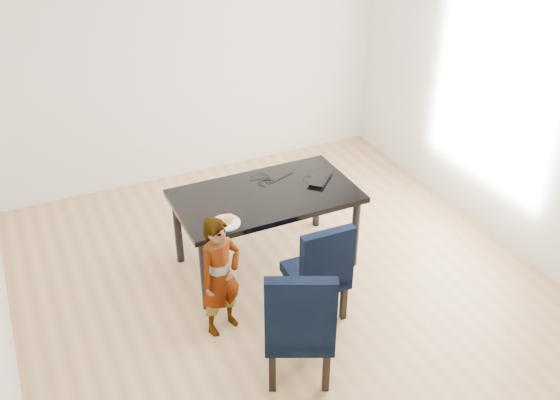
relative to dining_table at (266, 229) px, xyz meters
name	(u,v)px	position (x,y,z in m)	size (l,w,h in m)	color
floor	(290,294)	(0.00, -0.50, -0.38)	(4.50, 5.00, 0.01)	tan
wall_back	(189,60)	(0.00, 2.00, 0.98)	(4.50, 0.01, 2.70)	white
wall_front	(532,385)	(0.00, -3.00, 0.98)	(4.50, 0.01, 2.70)	silver
wall_right	(517,108)	(2.25, -0.50, 0.98)	(0.01, 5.00, 2.70)	silver
dining_table	(266,229)	(0.00, 0.00, 0.00)	(1.60, 0.90, 0.75)	black
chair_left	(299,318)	(-0.33, -1.32, 0.13)	(0.49, 0.51, 1.01)	black
chair_right	(316,267)	(0.09, -0.78, 0.08)	(0.44, 0.46, 0.92)	black
child	(221,277)	(-0.67, -0.65, 0.14)	(0.38, 0.25, 1.04)	orange
plate	(225,223)	(-0.49, -0.30, 0.38)	(0.25, 0.25, 0.01)	silver
sandwich	(225,218)	(-0.49, -0.29, 0.42)	(0.17, 0.08, 0.07)	#C69246
laptop	(315,177)	(0.53, 0.07, 0.39)	(0.36, 0.23, 0.03)	black
cable_tangle	(266,182)	(0.09, 0.18, 0.38)	(0.14, 0.14, 0.01)	black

